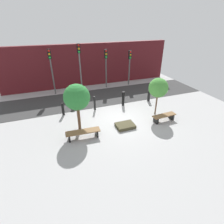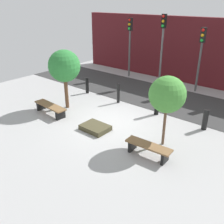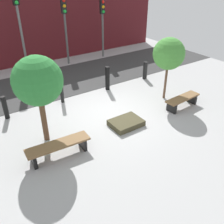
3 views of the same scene
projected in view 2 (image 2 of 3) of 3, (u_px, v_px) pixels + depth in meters
The scene contains 15 objects.
ground_plane at pixel (110, 122), 10.86m from camera, with size 18.00×18.00×0.00m, color #A2A2A2.
road_strip at pixel (158, 96), 13.70m from camera, with size 18.00×3.70×0.01m, color #343434.
building_facade at pixel (190, 51), 15.33m from camera, with size 16.20×0.50×3.95m, color #511419.
bench_left at pixel (50, 107), 11.49m from camera, with size 1.92×0.59×0.45m.
bench_right at pixel (148, 148), 8.38m from camera, with size 1.63×0.54×0.44m.
planter_bed at pixel (95, 128), 10.17m from camera, with size 1.12×0.83×0.20m, color #433E28.
tree_behind_left_bench at pixel (64, 66), 11.48m from camera, with size 1.48×1.48×2.82m.
tree_behind_right_bench at pixel (167, 95), 8.42m from camera, with size 1.27×1.27×2.58m.
bollard_far_left at pixel (87, 85), 14.03m from camera, with size 0.18×0.18×0.89m, color black.
bollard_left at pixel (118, 93), 12.68m from camera, with size 0.15×0.15×1.04m, color black.
bollard_center at pixel (157, 103), 11.35m from camera, with size 0.20×0.20×1.09m, color black.
bollard_right at pixel (205, 120), 10.08m from camera, with size 0.21×0.21×0.88m, color black.
traffic_light_west at pixel (130, 37), 16.22m from camera, with size 0.28×0.27×3.81m.
traffic_light_mid_west at pixel (163, 37), 14.73m from camera, with size 0.28×0.27×4.12m.
traffic_light_mid_east at pixel (201, 48), 13.48m from camera, with size 0.28×0.27×3.53m.
Camera 2 is at (6.31, -7.38, 4.88)m, focal length 40.00 mm.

